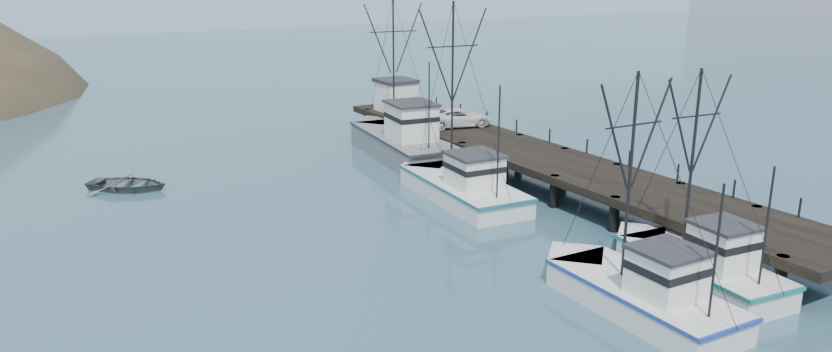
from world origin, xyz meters
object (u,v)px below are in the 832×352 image
at_px(work_vessel, 401,141).
at_px(motorboat, 128,189).
at_px(trawler_near, 696,265).
at_px(pier, 535,157).
at_px(trawler_mid, 637,292).
at_px(pickup_truck, 459,117).
at_px(trawler_far, 460,185).
at_px(pier_shed, 396,95).

height_order(work_vessel, motorboat, work_vessel).
bearing_deg(trawler_near, pier, 75.84).
distance_m(trawler_mid, pickup_truck, 28.94).
relative_size(trawler_far, work_vessel, 0.86).
bearing_deg(pickup_truck, trawler_near, -175.96).
relative_size(trawler_far, pier_shed, 3.91).
bearing_deg(motorboat, pickup_truck, -57.51).
relative_size(pier_shed, motorboat, 0.61).
distance_m(trawler_mid, trawler_far, 17.22).
distance_m(trawler_mid, work_vessel, 28.39).
distance_m(pier_shed, motorboat, 24.47).
distance_m(pier_shed, pickup_truck, 8.34).
bearing_deg(motorboat, trawler_near, -107.47).
bearing_deg(pier_shed, work_vessel, -116.37).
xyz_separation_m(trawler_near, pier_shed, (3.45, 34.90, 2.60)).
height_order(trawler_near, trawler_mid, trawler_mid).
bearing_deg(pier_shed, motorboat, -165.83).
relative_size(pickup_truck, motorboat, 0.99).
distance_m(trawler_near, work_vessel, 27.34).
bearing_deg(pier, motorboat, 153.59).
bearing_deg(trawler_near, motorboat, 124.67).
xyz_separation_m(pier, trawler_far, (-6.51, -0.57, -0.87)).
distance_m(pier, pickup_truck, 9.82).
bearing_deg(pickup_truck, work_vessel, 95.85).
bearing_deg(trawler_mid, work_vessel, 81.25).
relative_size(work_vessel, pier_shed, 4.56).
xyz_separation_m(pier, motorboat, (-24.30, 12.07, -1.69)).
distance_m(trawler_far, work_vessel, 11.18).
height_order(pier_shed, pickup_truck, pier_shed).
xyz_separation_m(pier, pickup_truck, (0.28, 9.76, 1.04)).
distance_m(trawler_near, trawler_mid, 4.67).
height_order(pier, trawler_far, trawler_far).
bearing_deg(trawler_mid, pier_shed, 77.23).
distance_m(trawler_near, motorboat, 35.23).
bearing_deg(pickup_truck, pier, -167.94).
xyz_separation_m(trawler_near, motorboat, (-20.04, 28.97, -0.82)).
height_order(trawler_mid, trawler_far, trawler_far).
xyz_separation_m(trawler_far, motorboat, (-17.79, 12.64, -0.82)).
xyz_separation_m(pier, trawler_mid, (-8.88, -17.63, -0.87)).
bearing_deg(motorboat, pier_shed, -37.97).
bearing_deg(trawler_near, trawler_mid, -171.06).
height_order(trawler_mid, work_vessel, work_vessel).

